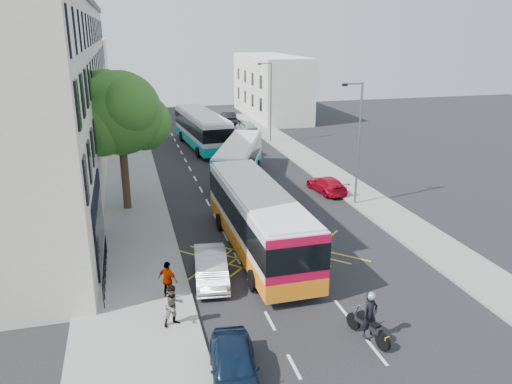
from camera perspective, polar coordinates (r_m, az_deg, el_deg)
ground at (r=21.92m, az=9.87°, el=-13.14°), size 120.00×120.00×0.00m
pavement_left at (r=33.79m, az=-14.43°, el=-1.83°), size 5.00×70.00×0.15m
pavement_right at (r=37.29m, az=10.89°, el=0.30°), size 3.00×70.00×0.15m
terrace_main at (r=42.00m, az=-23.05°, el=10.54°), size 8.30×45.00×13.50m
terrace_far at (r=72.37m, az=-19.84°, el=12.11°), size 8.00×20.00×10.00m
building_right at (r=68.07m, az=1.67°, el=11.98°), size 6.00×18.00×8.00m
street_tree at (r=32.23m, az=-15.31°, el=8.59°), size 6.30×5.70×8.80m
lamp_near at (r=32.98m, az=11.54°, el=6.11°), size 1.45×0.15×8.00m
lamp_far at (r=51.40m, az=1.61°, el=10.67°), size 1.45×0.15×8.00m
railings at (r=24.60m, az=-16.90°, el=-8.13°), size 0.08×5.60×1.14m
bus_near at (r=26.17m, az=0.26°, el=-3.07°), size 3.18×12.29×3.45m
bus_mid at (r=39.09m, az=-1.99°, el=3.69°), size 6.10×10.54×2.92m
bus_far at (r=50.18m, az=-6.21°, el=7.17°), size 3.92×12.57×3.48m
motorbike at (r=19.80m, az=12.82°, el=-13.81°), size 0.88×2.22×2.03m
parked_car_blue at (r=17.48m, az=-2.54°, el=-19.26°), size 2.07×4.09×1.33m
parked_car_silver at (r=23.66m, az=-5.18°, el=-8.52°), size 1.94×4.36×1.39m
red_hatchback at (r=36.38m, az=8.06°, el=0.84°), size 2.09×4.17×1.16m
distant_car_grey at (r=63.30m, az=-6.85°, el=8.41°), size 2.78×5.44×1.47m
distant_car_silver at (r=57.42m, az=-1.08°, el=7.47°), size 1.96×4.03×1.32m
distant_car_dark at (r=63.49m, az=-3.18°, el=8.54°), size 1.86×4.55×1.47m
pedestrian_near at (r=20.21m, az=-9.44°, el=-12.68°), size 1.00×0.89×1.72m
pedestrian_far at (r=22.12m, az=-10.03°, el=-9.87°), size 1.01×0.98×1.70m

